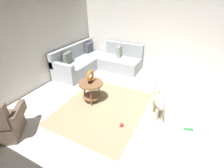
{
  "coord_description": "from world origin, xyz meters",
  "views": [
    {
      "loc": [
        -2.61,
        -0.96,
        2.5
      ],
      "look_at": [
        0.45,
        0.6,
        0.55
      ],
      "focal_mm": 26.54,
      "sensor_mm": 36.0,
      "label": 1
    }
  ],
  "objects_px": {
    "torus_sculpture": "(90,76)",
    "dog": "(158,102)",
    "side_table": "(91,87)",
    "dog_bed_mat": "(149,80)",
    "dog_toy_ball": "(122,125)",
    "sectional_couch": "(96,62)",
    "dog_toy_rope": "(188,129)",
    "armchair": "(0,124)"
  },
  "relations": [
    {
      "from": "torus_sculpture",
      "to": "dog",
      "type": "bearing_deg",
      "value": -83.29
    },
    {
      "from": "side_table",
      "to": "dog",
      "type": "height_order",
      "value": "dog"
    },
    {
      "from": "dog_bed_mat",
      "to": "dog_toy_ball",
      "type": "bearing_deg",
      "value": -178.89
    },
    {
      "from": "torus_sculpture",
      "to": "dog_toy_ball",
      "type": "height_order",
      "value": "torus_sculpture"
    },
    {
      "from": "torus_sculpture",
      "to": "dog_toy_ball",
      "type": "bearing_deg",
      "value": -115.45
    },
    {
      "from": "dog_bed_mat",
      "to": "side_table",
      "type": "bearing_deg",
      "value": 148.88
    },
    {
      "from": "side_table",
      "to": "dog",
      "type": "xyz_separation_m",
      "value": [
        0.19,
        -1.63,
        -0.04
      ]
    },
    {
      "from": "sectional_couch",
      "to": "side_table",
      "type": "height_order",
      "value": "sectional_couch"
    },
    {
      "from": "dog",
      "to": "dog_toy_rope",
      "type": "bearing_deg",
      "value": -41.57
    },
    {
      "from": "dog_toy_rope",
      "to": "armchair",
      "type": "bearing_deg",
      "value": 119.68
    },
    {
      "from": "side_table",
      "to": "dog_toy_ball",
      "type": "bearing_deg",
      "value": -115.45
    },
    {
      "from": "side_table",
      "to": "dog_bed_mat",
      "type": "relative_size",
      "value": 0.75
    },
    {
      "from": "sectional_couch",
      "to": "dog_toy_rope",
      "type": "bearing_deg",
      "value": -117.35
    },
    {
      "from": "sectional_couch",
      "to": "armchair",
      "type": "relative_size",
      "value": 2.25
    },
    {
      "from": "sectional_couch",
      "to": "dog",
      "type": "bearing_deg",
      "value": -120.73
    },
    {
      "from": "armchair",
      "to": "torus_sculpture",
      "type": "relative_size",
      "value": 3.07
    },
    {
      "from": "sectional_couch",
      "to": "dog_toy_rope",
      "type": "height_order",
      "value": "sectional_couch"
    },
    {
      "from": "dog_bed_mat",
      "to": "armchair",
      "type": "bearing_deg",
      "value": 151.67
    },
    {
      "from": "armchair",
      "to": "dog_bed_mat",
      "type": "height_order",
      "value": "armchair"
    },
    {
      "from": "dog_toy_ball",
      "to": "dog",
      "type": "bearing_deg",
      "value": -38.96
    },
    {
      "from": "armchair",
      "to": "torus_sculpture",
      "type": "bearing_deg",
      "value": 28.64
    },
    {
      "from": "side_table",
      "to": "dog_toy_ball",
      "type": "xyz_separation_m",
      "value": [
        -0.51,
        -1.06,
        -0.37
      ]
    },
    {
      "from": "sectional_couch",
      "to": "dog_toy_rope",
      "type": "relative_size",
      "value": 12.35
    },
    {
      "from": "armchair",
      "to": "dog",
      "type": "relative_size",
      "value": 1.3
    },
    {
      "from": "armchair",
      "to": "side_table",
      "type": "xyz_separation_m",
      "value": [
        1.79,
        -0.85,
        0.09
      ]
    },
    {
      "from": "dog_toy_ball",
      "to": "dog_bed_mat",
      "type": "bearing_deg",
      "value": 1.11
    },
    {
      "from": "torus_sculpture",
      "to": "sectional_couch",
      "type": "bearing_deg",
      "value": 28.24
    },
    {
      "from": "armchair",
      "to": "dog",
      "type": "distance_m",
      "value": 3.17
    },
    {
      "from": "dog_bed_mat",
      "to": "dog",
      "type": "distance_m",
      "value": 1.65
    },
    {
      "from": "sectional_couch",
      "to": "dog_toy_ball",
      "type": "distance_m",
      "value": 2.97
    },
    {
      "from": "side_table",
      "to": "dog_bed_mat",
      "type": "height_order",
      "value": "side_table"
    },
    {
      "from": "sectional_couch",
      "to": "dog_toy_ball",
      "type": "relative_size",
      "value": 26.1
    },
    {
      "from": "dog_bed_mat",
      "to": "dog_toy_ball",
      "type": "distance_m",
      "value": 2.2
    },
    {
      "from": "side_table",
      "to": "dog_toy_rope",
      "type": "distance_m",
      "value": 2.36
    },
    {
      "from": "side_table",
      "to": "dog_bed_mat",
      "type": "bearing_deg",
      "value": -31.12
    },
    {
      "from": "dog",
      "to": "armchair",
      "type": "bearing_deg",
      "value": -169.69
    },
    {
      "from": "torus_sculpture",
      "to": "dog_bed_mat",
      "type": "relative_size",
      "value": 0.41
    },
    {
      "from": "armchair",
      "to": "dog_bed_mat",
      "type": "bearing_deg",
      "value": 25.85
    },
    {
      "from": "dog_toy_rope",
      "to": "dog_bed_mat",
      "type": "bearing_deg",
      "value": 38.13
    },
    {
      "from": "torus_sculpture",
      "to": "dog_toy_rope",
      "type": "height_order",
      "value": "torus_sculpture"
    },
    {
      "from": "armchair",
      "to": "dog_toy_rope",
      "type": "distance_m",
      "value": 3.67
    },
    {
      "from": "torus_sculpture",
      "to": "dog_bed_mat",
      "type": "bearing_deg",
      "value": -31.12
    }
  ]
}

